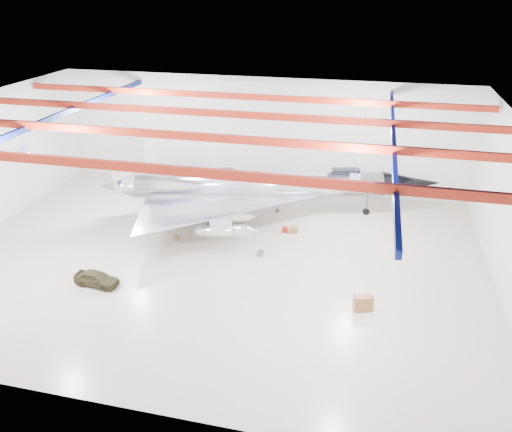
# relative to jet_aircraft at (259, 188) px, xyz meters

# --- Properties ---
(floor) EXTENTS (40.00, 40.00, 0.00)m
(floor) POSITION_rel_jet_aircraft_xyz_m (-1.51, -8.21, -2.68)
(floor) COLOR beige
(floor) RESTS_ON ground
(wall_back) EXTENTS (40.00, 0.00, 40.00)m
(wall_back) POSITION_rel_jet_aircraft_xyz_m (-1.51, 6.79, 2.82)
(wall_back) COLOR silver
(wall_back) RESTS_ON floor
(ceiling) EXTENTS (40.00, 40.00, 0.00)m
(ceiling) POSITION_rel_jet_aircraft_xyz_m (-1.51, -8.21, 8.32)
(ceiling) COLOR #0A0F38
(ceiling) RESTS_ON wall_back
(ceiling_structure) EXTENTS (39.50, 29.50, 1.08)m
(ceiling_structure) POSITION_rel_jet_aircraft_xyz_m (-1.51, -8.21, 7.65)
(ceiling_structure) COLOR maroon
(ceiling_structure) RESTS_ON ceiling
(jet_aircraft) EXTENTS (29.42, 20.87, 8.16)m
(jet_aircraft) POSITION_rel_jet_aircraft_xyz_m (0.00, 0.00, 0.00)
(jet_aircraft) COLOR silver
(jet_aircraft) RESTS_ON floor
(jeep) EXTENTS (3.27, 1.55, 1.08)m
(jeep) POSITION_rel_jet_aircraft_xyz_m (-8.34, -13.56, -2.14)
(jeep) COLOR #34311A
(jeep) RESTS_ON floor
(desk) EXTENTS (1.31, 0.94, 1.08)m
(desk) POSITION_rel_jet_aircraft_xyz_m (9.65, -12.30, -2.14)
(desk) COLOR brown
(desk) RESTS_ON floor
(crate_ply) EXTENTS (0.58, 0.51, 0.34)m
(crate_ply) POSITION_rel_jet_aircraft_xyz_m (-5.45, -6.02, -2.51)
(crate_ply) COLOR olive
(crate_ply) RESTS_ON floor
(engine_drum) EXTENTS (0.52, 0.52, 0.43)m
(engine_drum) POSITION_rel_jet_aircraft_xyz_m (1.74, -6.95, -2.46)
(engine_drum) COLOR #59595B
(engine_drum) RESTS_ON floor
(parts_bin) EXTENTS (0.68, 0.55, 0.47)m
(parts_bin) POSITION_rel_jet_aircraft_xyz_m (3.56, -2.54, -2.44)
(parts_bin) COLOR olive
(parts_bin) RESTS_ON floor
(tool_chest) EXTENTS (0.57, 0.57, 0.42)m
(tool_chest) POSITION_rel_jet_aircraft_xyz_m (2.86, -2.64, -2.47)
(tool_chest) COLOR #A81310
(tool_chest) RESTS_ON floor
(oil_barrel) EXTENTS (0.60, 0.49, 0.41)m
(oil_barrel) POSITION_rel_jet_aircraft_xyz_m (-2.56, -1.65, -2.47)
(oil_barrel) COLOR olive
(oil_barrel) RESTS_ON floor
(spares_box) EXTENTS (0.42, 0.42, 0.33)m
(spares_box) POSITION_rel_jet_aircraft_xyz_m (1.45, 1.31, -2.51)
(spares_box) COLOR #59595B
(spares_box) RESTS_ON floor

